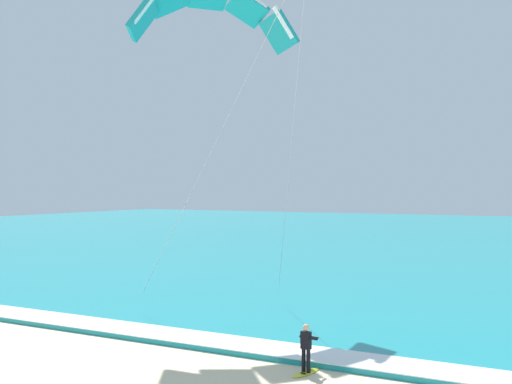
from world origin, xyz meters
TOP-DOWN VIEW (x-y plane):
  - sea at (0.00, 70.66)m, footprint 200.00×120.00m
  - surf_foam at (0.00, 11.66)m, footprint 200.00×1.99m
  - surfboard at (0.13, 9.98)m, footprint 0.73×1.46m
  - kitesurfer at (0.14, 10.00)m, footprint 0.59×0.59m
  - kite_primary at (-8.25, 17.42)m, footprint 11.29×10.35m

SIDE VIEW (x-z plane):
  - surfboard at x=0.13m, z-range -0.02..0.07m
  - sea at x=0.00m, z-range 0.00..0.20m
  - surf_foam at x=0.00m, z-range 0.20..0.24m
  - kitesurfer at x=0.14m, z-range 0.10..1.79m
  - kite_primary at x=-8.25m, z-range 7.63..23.22m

